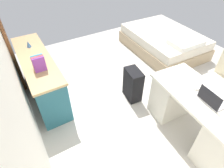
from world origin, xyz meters
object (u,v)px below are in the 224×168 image
object	(u,v)px
desk	(196,116)
office_chair	(221,84)
credenza	(41,76)
suitcase_black	(133,85)
bed	(163,41)
laptop	(211,100)
computer_mouse	(197,88)
figurine_small	(28,44)

from	to	relation	value
desk	office_chair	size ratio (longest dim) A/B	1.58
credenza	suitcase_black	xyz separation A→B (m)	(-0.92, -1.34, -0.10)
bed	laptop	size ratio (longest dim) A/B	5.98
credenza	office_chair	bearing A→B (deg)	-124.89
laptop	desk	bearing A→B (deg)	-2.33
desk	laptop	distance (m)	0.42
bed	desk	bearing A→B (deg)	147.35
suitcase_black	computer_mouse	xyz separation A→B (m)	(-0.92, -0.36, 0.47)
desk	credenza	size ratio (longest dim) A/B	0.83
office_chair	bed	distance (m)	1.89
figurine_small	credenza	bearing A→B (deg)	-179.78
desk	figurine_small	world-z (taller)	figurine_small
desk	computer_mouse	bearing A→B (deg)	-19.87
computer_mouse	figurine_small	size ratio (longest dim) A/B	0.91
credenza	figurine_small	size ratio (longest dim) A/B	16.36
desk	computer_mouse	size ratio (longest dim) A/B	14.88
desk	bed	bearing A→B (deg)	-32.65
bed	figurine_small	distance (m)	3.05
credenza	suitcase_black	world-z (taller)	credenza
office_chair	desk	bearing A→B (deg)	105.47
credenza	figurine_small	xyz separation A→B (m)	(0.39, 0.00, 0.45)
bed	figurine_small	bearing A→B (deg)	83.81
office_chair	computer_mouse	distance (m)	0.89
computer_mouse	figurine_small	world-z (taller)	figurine_small
suitcase_black	laptop	distance (m)	1.32
office_chair	bed	xyz separation A→B (m)	(1.83, -0.45, -0.18)
computer_mouse	bed	bearing A→B (deg)	-29.04
office_chair	figurine_small	distance (m)	3.35
desk	office_chair	distance (m)	0.91
office_chair	figurine_small	world-z (taller)	office_chair
office_chair	suitcase_black	xyz separation A→B (m)	(0.84, 1.18, -0.12)
desk	laptop	bearing A→B (deg)	177.67
desk	laptop	world-z (taller)	laptop
bed	computer_mouse	xyz separation A→B (m)	(-1.91, 1.27, 0.52)
desk	computer_mouse	world-z (taller)	computer_mouse
desk	bed	world-z (taller)	desk
office_chair	bed	bearing A→B (deg)	-13.82
bed	suitcase_black	size ratio (longest dim) A/B	3.31
credenza	bed	world-z (taller)	credenza
laptop	figurine_small	size ratio (longest dim) A/B	2.97
laptop	figurine_small	bearing A→B (deg)	33.43
suitcase_black	figurine_small	size ratio (longest dim) A/B	5.37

